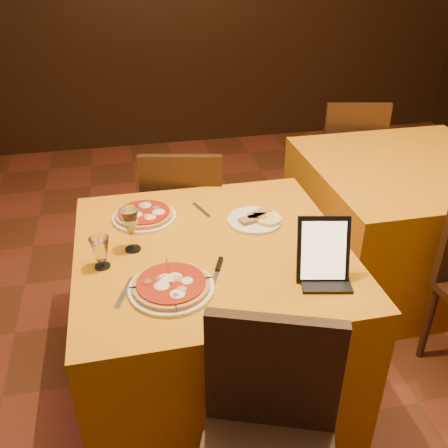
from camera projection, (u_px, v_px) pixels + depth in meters
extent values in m
cube|color=#5E2D19|center=(261.00, 433.00, 2.15)|extent=(6.00, 7.00, 0.01)
cube|color=orange|center=(212.00, 316.00, 2.23)|extent=(1.10, 1.10, 0.75)
cube|color=orange|center=(400.00, 223.00, 2.95)|extent=(1.10, 1.10, 0.75)
cylinder|color=white|center=(171.00, 288.00, 1.79)|extent=(0.31, 0.31, 0.01)
cylinder|color=#AD4C23|center=(171.00, 285.00, 1.78)|extent=(0.28, 0.28, 0.02)
cylinder|color=white|center=(144.00, 217.00, 2.24)|extent=(0.29, 0.29, 0.01)
cylinder|color=#AD4C23|center=(144.00, 214.00, 2.23)|extent=(0.26, 0.26, 0.02)
cylinder|color=white|center=(255.00, 220.00, 2.21)|extent=(0.24, 0.24, 0.01)
cylinder|color=olive|center=(255.00, 217.00, 2.20)|extent=(0.15, 0.15, 0.02)
cube|color=black|center=(323.00, 249.00, 1.80)|extent=(0.21, 0.14, 0.23)
cube|color=silver|center=(215.00, 278.00, 1.85)|extent=(0.09, 0.19, 0.01)
cube|color=#B2B3B9|center=(125.00, 292.00, 1.78)|extent=(0.08, 0.17, 0.01)
cube|color=#AFB0B6|center=(201.00, 210.00, 2.30)|extent=(0.06, 0.15, 0.01)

